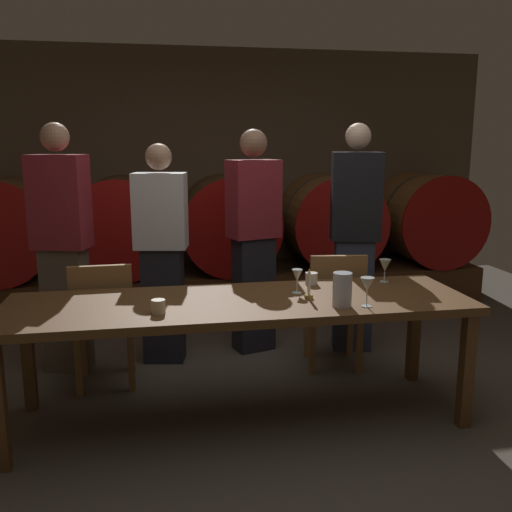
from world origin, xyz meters
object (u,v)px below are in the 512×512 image
at_px(guest_center_left, 162,253).
at_px(guest_center_right, 254,240).
at_px(wine_barrel_left, 120,226).
at_px(wine_barrel_far_right, 426,218).
at_px(wine_glass_left, 297,276).
at_px(wine_glass_center, 367,285).
at_px(chair_left, 104,319).
at_px(guest_far_left, 63,247).
at_px(candle_center, 309,291).
at_px(wine_barrel_far_left, 7,229).
at_px(wine_glass_right, 385,266).
at_px(wine_barrel_center, 227,223).
at_px(pitcher, 342,290).
at_px(chair_right, 335,305).
at_px(cup_right, 311,278).
at_px(dining_table, 240,311).
at_px(wine_barrel_right, 329,220).
at_px(cup_left, 158,307).
at_px(guest_far_right, 355,237).

xyz_separation_m(guest_center_left, guest_center_right, (0.72, 0.11, 0.06)).
xyz_separation_m(wine_barrel_left, wine_barrel_far_right, (3.22, 0.00, 0.00)).
xyz_separation_m(wine_glass_left, wine_glass_center, (0.32, -0.35, 0.02)).
bearing_deg(chair_left, guest_far_left, -54.09).
relative_size(chair_left, candle_center, 4.74).
bearing_deg(wine_glass_center, wine_barrel_far_left, 133.40).
bearing_deg(guest_center_right, chair_left, 8.28).
distance_m(guest_center_right, wine_glass_right, 1.14).
height_order(wine_barrel_left, wine_barrel_center, same).
xyz_separation_m(guest_center_left, pitcher, (0.98, -1.25, 0.00)).
height_order(wine_barrel_center, chair_right, wine_barrel_center).
bearing_deg(chair_right, cup_right, 58.76).
height_order(chair_left, candle_center, candle_center).
height_order(wine_barrel_left, cup_right, wine_barrel_left).
distance_m(dining_table, guest_center_right, 1.18).
bearing_deg(candle_center, chair_right, 59.96).
bearing_deg(wine_barrel_center, pitcher, -83.42).
bearing_deg(pitcher, chair_left, 149.48).
height_order(wine_barrel_left, guest_far_left, guest_far_left).
xyz_separation_m(candle_center, pitcher, (0.14, -0.18, 0.05)).
distance_m(wine_barrel_center, dining_table, 2.46).
height_order(chair_left, wine_glass_right, wine_glass_right).
relative_size(wine_barrel_right, wine_glass_left, 6.44).
relative_size(wine_barrel_far_left, wine_glass_left, 6.44).
bearing_deg(pitcher, wine_glass_center, -12.02).
bearing_deg(wine_glass_left, wine_glass_center, -47.84).
bearing_deg(pitcher, wine_glass_left, 119.31).
bearing_deg(cup_left, chair_left, 115.69).
xyz_separation_m(wine_barrel_left, pitcher, (1.37, -2.67, -0.01)).
bearing_deg(wine_glass_left, cup_left, -162.25).
relative_size(guest_center_left, cup_right, 20.47).
height_order(guest_far_right, wine_glass_left, guest_far_right).
bearing_deg(chair_right, guest_center_right, -36.19).
bearing_deg(cup_left, dining_table, 20.94).
bearing_deg(chair_right, guest_center_left, -9.44).
height_order(wine_glass_center, wine_glass_right, wine_glass_center).
height_order(dining_table, cup_left, cup_left).
bearing_deg(wine_barrel_far_right, candle_center, -128.76).
relative_size(guest_far_right, cup_left, 23.67).
height_order(wine_barrel_left, cup_left, wine_barrel_left).
bearing_deg(guest_far_left, wine_glass_left, 165.28).
bearing_deg(wine_barrel_far_right, chair_left, -150.25).
xyz_separation_m(chair_left, pitcher, (1.39, -0.82, 0.35)).
height_order(wine_barrel_far_right, wine_glass_left, wine_barrel_far_right).
bearing_deg(guest_far_left, dining_table, 155.18).
relative_size(wine_barrel_center, cup_left, 12.69).
relative_size(guest_center_left, candle_center, 8.87).
bearing_deg(wine_barrel_far_right, guest_center_left, -153.35).
bearing_deg(guest_center_left, pitcher, 138.59).
distance_m(wine_barrel_center, chair_right, 1.93).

